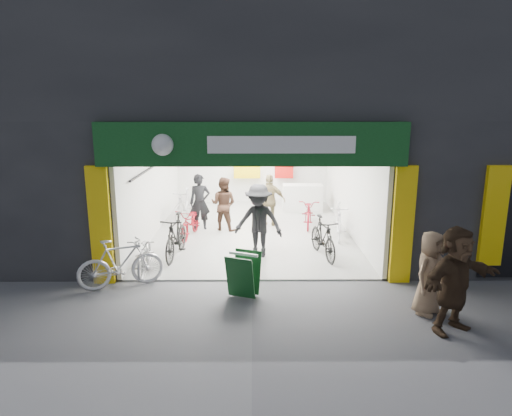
{
  "coord_description": "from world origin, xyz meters",
  "views": [
    {
      "loc": [
        0.02,
        -9.5,
        3.91
      ],
      "look_at": [
        0.1,
        1.5,
        1.32
      ],
      "focal_mm": 32.0,
      "sensor_mm": 36.0,
      "label": 1
    }
  ],
  "objects_px": {
    "pedestrian_near": "(429,273)",
    "sandwich_board": "(244,273)",
    "bike_left_front": "(145,254)",
    "parked_bike": "(121,263)",
    "bike_right_front": "(323,238)"
  },
  "relations": [
    {
      "from": "bike_left_front",
      "to": "sandwich_board",
      "type": "bearing_deg",
      "value": -35.35
    },
    {
      "from": "bike_right_front",
      "to": "pedestrian_near",
      "type": "xyz_separation_m",
      "value": [
        1.5,
        -3.13,
        0.27
      ]
    },
    {
      "from": "parked_bike",
      "to": "sandwich_board",
      "type": "distance_m",
      "value": 2.68
    },
    {
      "from": "bike_left_front",
      "to": "bike_right_front",
      "type": "distance_m",
      "value": 4.41
    },
    {
      "from": "parked_bike",
      "to": "sandwich_board",
      "type": "height_order",
      "value": "parked_bike"
    },
    {
      "from": "bike_left_front",
      "to": "pedestrian_near",
      "type": "height_order",
      "value": "pedestrian_near"
    },
    {
      "from": "bike_left_front",
      "to": "parked_bike",
      "type": "height_order",
      "value": "parked_bike"
    },
    {
      "from": "pedestrian_near",
      "to": "sandwich_board",
      "type": "xyz_separation_m",
      "value": [
        -3.47,
        0.76,
        -0.3
      ]
    },
    {
      "from": "bike_left_front",
      "to": "parked_bike",
      "type": "distance_m",
      "value": 0.95
    },
    {
      "from": "pedestrian_near",
      "to": "sandwich_board",
      "type": "relative_size",
      "value": 1.77
    },
    {
      "from": "pedestrian_near",
      "to": "sandwich_board",
      "type": "height_order",
      "value": "pedestrian_near"
    },
    {
      "from": "pedestrian_near",
      "to": "bike_left_front",
      "type": "bearing_deg",
      "value": 117.88
    },
    {
      "from": "parked_bike",
      "to": "pedestrian_near",
      "type": "distance_m",
      "value": 6.24
    },
    {
      "from": "parked_bike",
      "to": "bike_left_front",
      "type": "bearing_deg",
      "value": -40.84
    },
    {
      "from": "parked_bike",
      "to": "bike_right_front",
      "type": "bearing_deg",
      "value": -90.3
    }
  ]
}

